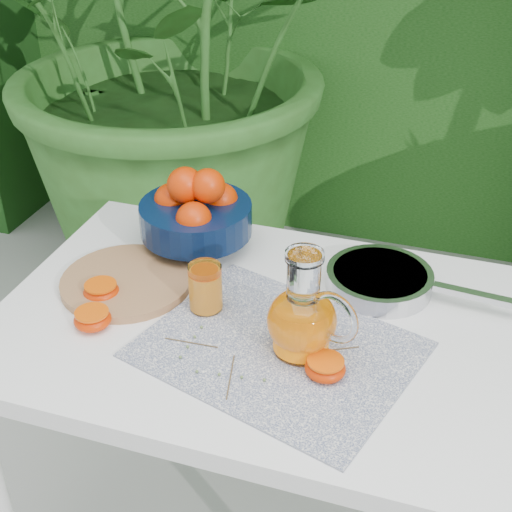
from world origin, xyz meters
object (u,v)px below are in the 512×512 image
(juice_pitcher, at_px, (303,318))
(saute_pan, at_px, (381,279))
(fruit_bowl, at_px, (196,211))
(cutting_board, at_px, (126,282))
(white_table, at_px, (253,350))

(juice_pitcher, relative_size, saute_pan, 0.53)
(fruit_bowl, distance_m, saute_pan, 0.43)
(cutting_board, xyz_separation_m, fruit_bowl, (0.08, 0.19, 0.08))
(white_table, height_order, juice_pitcher, juice_pitcher)
(white_table, height_order, fruit_bowl, fruit_bowl)
(cutting_board, height_order, fruit_bowl, fruit_bowl)
(white_table, bearing_deg, juice_pitcher, -30.69)
(fruit_bowl, bearing_deg, cutting_board, -113.21)
(white_table, xyz_separation_m, cutting_board, (-0.29, 0.02, 0.09))
(fruit_bowl, xyz_separation_m, juice_pitcher, (0.32, -0.29, -0.01))
(white_table, distance_m, saute_pan, 0.30)
(white_table, bearing_deg, fruit_bowl, 133.35)
(cutting_board, relative_size, saute_pan, 0.69)
(cutting_board, height_order, juice_pitcher, juice_pitcher)
(white_table, distance_m, cutting_board, 0.30)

